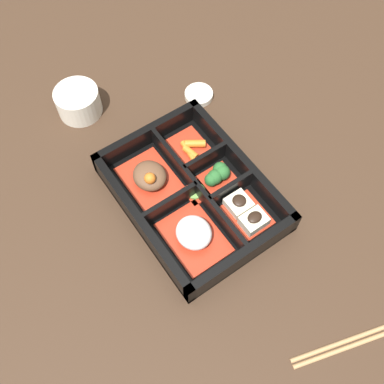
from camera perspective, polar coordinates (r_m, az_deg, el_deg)
ground_plane at (r=0.79m, az=-0.00°, el=-0.88°), size 3.00×3.00×0.00m
bento_base at (r=0.79m, az=-0.00°, el=-0.71°), size 0.30×0.22×0.01m
bento_rim at (r=0.77m, az=0.18°, el=0.10°), size 0.30×0.22×0.05m
bowl_rice at (r=0.73m, az=0.23°, el=-5.36°), size 0.11×0.09×0.04m
bowl_stew at (r=0.79m, az=-5.37°, el=1.87°), size 0.11×0.09×0.05m
bowl_tofu at (r=0.76m, az=6.93°, el=-2.72°), size 0.08×0.07×0.03m
bowl_greens at (r=0.79m, az=3.17°, el=2.19°), size 0.05×0.07×0.03m
bowl_carrots at (r=0.83m, az=-0.26°, el=5.60°), size 0.08×0.07×0.02m
bowl_pickles at (r=0.78m, az=0.65°, el=0.00°), size 0.04×0.04×0.01m
tea_cup at (r=0.91m, az=-14.26°, el=11.10°), size 0.09×0.09×0.05m
chopsticks at (r=0.75m, az=20.82°, el=-16.97°), size 0.08×0.23×0.01m
sauce_dish at (r=0.92m, az=0.87°, el=12.25°), size 0.06×0.06×0.01m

